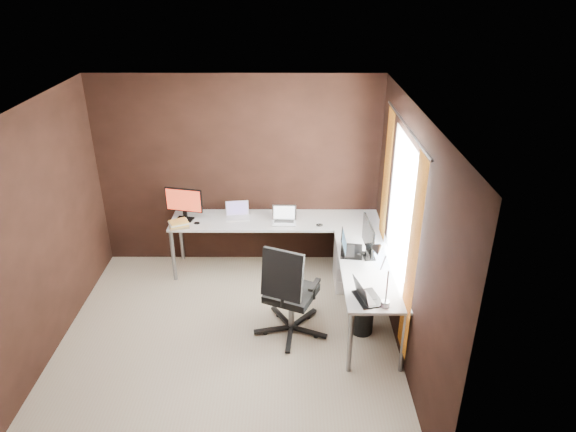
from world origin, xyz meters
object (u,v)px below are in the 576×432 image
at_px(monitor_right, 368,237).
at_px(laptop_silver, 284,219).
at_px(book_stack, 179,224).
at_px(office_chair, 290,308).
at_px(laptop_black_small, 365,296).
at_px(laptop_black_big, 349,248).
at_px(drawer_pedestal, 352,263).
at_px(monitor_left, 184,202).
at_px(laptop_white, 238,214).
at_px(wastebasket, 362,321).
at_px(desk_lamp, 380,268).

xyz_separation_m(monitor_right, laptop_silver, (-0.93, 0.85, -0.20)).
xyz_separation_m(book_stack, office_chair, (1.37, -1.12, -0.44)).
relative_size(laptop_black_small, book_stack, 1.27).
bearing_deg(laptop_black_big, drawer_pedestal, -5.73).
bearing_deg(monitor_right, monitor_left, 63.39).
relative_size(laptop_white, office_chair, 0.28).
relative_size(monitor_right, laptop_white, 1.65).
xyz_separation_m(monitor_right, laptop_black_small, (-0.13, -0.81, -0.20)).
distance_m(office_chair, wastebasket, 0.81).
bearing_deg(drawer_pedestal, monitor_right, -81.72).
bearing_deg(monitor_right, laptop_white, 53.43).
bearing_deg(monitor_left, drawer_pedestal, 2.89).
distance_m(drawer_pedestal, laptop_black_big, 0.68).
relative_size(laptop_white, laptop_silver, 1.02).
relative_size(drawer_pedestal, office_chair, 0.54).
distance_m(drawer_pedestal, office_chair, 1.24).
distance_m(monitor_right, laptop_white, 1.83).
bearing_deg(monitor_left, wastebasket, -19.01).
xyz_separation_m(laptop_silver, office_chair, (0.07, -1.25, -0.45)).
relative_size(desk_lamp, wastebasket, 2.24).
bearing_deg(laptop_black_small, wastebasket, -23.45).
relative_size(monitor_right, laptop_black_big, 1.39).
height_order(laptop_black_big, desk_lamp, desk_lamp).
bearing_deg(laptop_silver, drawer_pedestal, -16.26).
bearing_deg(laptop_silver, office_chair, -84.58).
xyz_separation_m(laptop_silver, book_stack, (-1.30, -0.13, -0.01)).
relative_size(laptop_black_big, office_chair, 0.33).
bearing_deg(laptop_silver, laptop_black_big, -43.36).
bearing_deg(wastebasket, laptop_white, 136.89).
height_order(book_stack, office_chair, office_chair).
distance_m(laptop_silver, laptop_black_big, 1.05).
relative_size(monitor_left, desk_lamp, 0.77).
distance_m(laptop_white, laptop_black_big, 1.60).
distance_m(laptop_black_small, book_stack, 2.60).
height_order(monitor_right, book_stack, monitor_right).
relative_size(laptop_silver, book_stack, 1.09).
xyz_separation_m(laptop_white, book_stack, (-0.70, -0.27, -0.01)).
bearing_deg(laptop_black_big, laptop_black_small, -168.33).
height_order(monitor_right, office_chair, monitor_right).
relative_size(laptop_silver, wastebasket, 1.12).
height_order(monitor_right, laptop_black_small, monitor_right).
bearing_deg(office_chair, desk_lamp, -5.69).
distance_m(drawer_pedestal, laptop_silver, 1.01).
relative_size(monitor_left, laptop_white, 1.51).
bearing_deg(wastebasket, monitor_right, 80.27).
height_order(book_stack, wastebasket, book_stack).
relative_size(monitor_left, laptop_black_small, 1.32).
bearing_deg(laptop_silver, monitor_right, -40.43).
relative_size(office_chair, wastebasket, 4.05).
bearing_deg(laptop_white, laptop_silver, -20.21).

